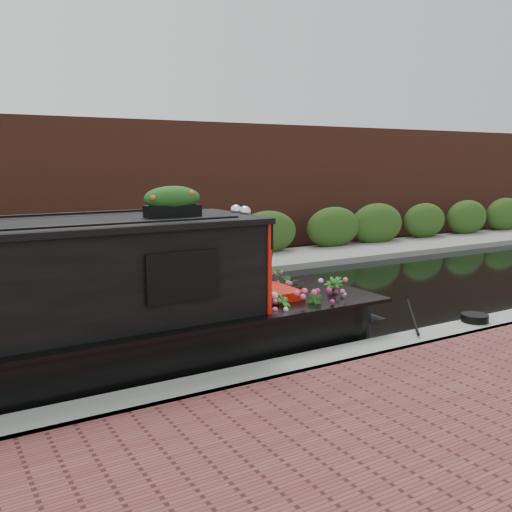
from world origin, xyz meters
TOP-DOWN VIEW (x-y plane):
  - ground at (0.00, 0.00)m, footprint 80.00×80.00m
  - near_bank_coping at (0.00, -3.30)m, footprint 40.00×0.60m
  - far_bank_path at (0.00, 4.20)m, footprint 40.00×2.40m
  - far_hedge at (0.00, 5.10)m, footprint 40.00×1.10m
  - far_brick_wall at (0.00, 7.20)m, footprint 40.00×1.00m
  - rope_fender at (1.64, -1.89)m, footprint 0.29×0.33m
  - coiled_mooring_rope at (3.15, -3.19)m, footprint 0.43×0.43m

SIDE VIEW (x-z plane):
  - ground at x=0.00m, z-range 0.00..0.00m
  - near_bank_coping at x=0.00m, z-range -0.25..0.25m
  - far_bank_path at x=0.00m, z-range -0.17..0.17m
  - far_hedge at x=0.00m, z-range -1.40..1.40m
  - far_brick_wall at x=0.00m, z-range -4.00..4.00m
  - rope_fender at x=1.64m, z-range 0.00..0.29m
  - coiled_mooring_rope at x=3.15m, z-range 0.25..0.37m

